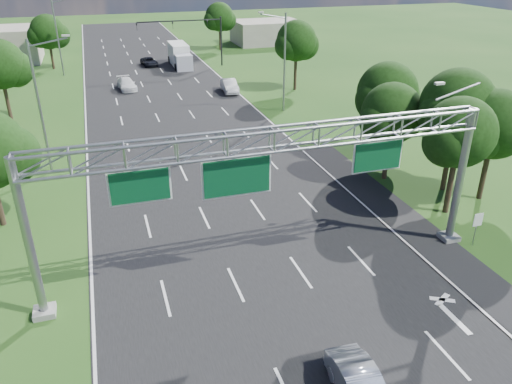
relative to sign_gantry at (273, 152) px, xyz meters
name	(u,v)px	position (x,y,z in m)	size (l,w,h in m)	color
ground	(197,155)	(-0.33, 18.00, -6.89)	(220.00, 220.00, 0.00)	#1D4715
road	(197,155)	(-0.33, 18.00, -6.89)	(18.00, 180.00, 0.02)	black
road_flare	(410,226)	(9.87, 2.00, -6.89)	(3.00, 30.00, 0.02)	black
sign_gantry	(273,152)	(0.00, 0.00, 0.00)	(23.50, 1.00, 9.56)	gray
regulatory_sign	(477,223)	(12.07, -1.02, -5.38)	(0.60, 0.08, 2.10)	gray
traffic_signal	(197,31)	(7.15, 53.00, -1.72)	(12.21, 0.24, 7.00)	black
streetlight_l_near	(41,101)	(-11.63, 18.00, -1.31)	(2.97, 0.22, 10.16)	gray
streetlight_l_far	(59,33)	(-11.63, 53.00, -1.31)	(2.97, 0.22, 10.16)	gray
streetlight_r_mid	(283,58)	(10.97, 28.00, -1.31)	(2.97, 0.22, 10.16)	gray
tree_cluster_right	(436,114)	(14.47, 7.19, -1.58)	(9.91, 14.60, 8.68)	#2D2116
tree_verge_lb	(1,67)	(-16.25, 33.04, -1.48)	(5.76, 4.80, 8.06)	#2D2116
tree_verge_lc	(48,33)	(-13.25, 58.04, -1.92)	(5.76, 4.80, 7.62)	#2D2116
tree_verge_rd	(297,43)	(15.75, 36.04, -1.26)	(5.76, 4.80, 8.28)	#2D2116
tree_verge_re	(220,18)	(13.75, 66.04, -1.70)	(5.76, 4.80, 7.84)	#2D2116
building_right	(267,32)	(23.67, 70.00, -4.89)	(12.00, 9.00, 4.00)	gray
car_queue_a	(127,84)	(-4.13, 42.39, -6.21)	(1.90, 4.68, 1.36)	white
car_queue_b	(149,62)	(0.23, 55.95, -6.30)	(1.98, 4.28, 1.19)	black
car_queue_d	(230,86)	(7.67, 37.32, -6.14)	(1.60, 4.59, 1.51)	silver
box_truck	(180,56)	(4.61, 54.49, -5.38)	(2.56, 8.33, 3.16)	white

